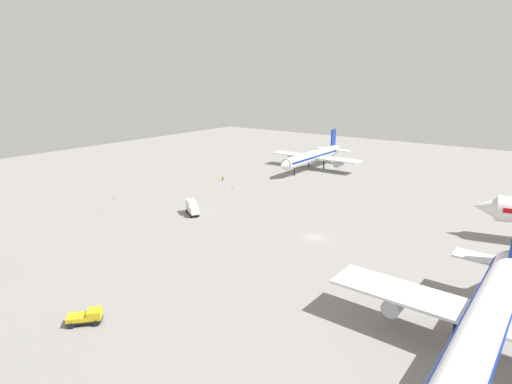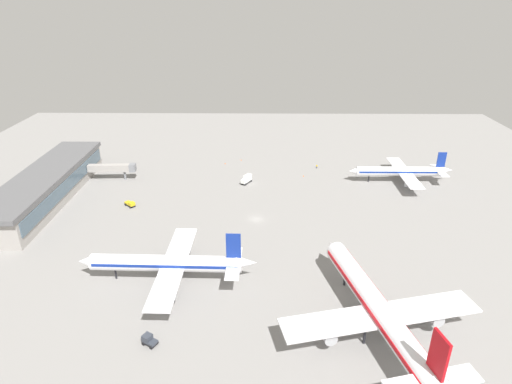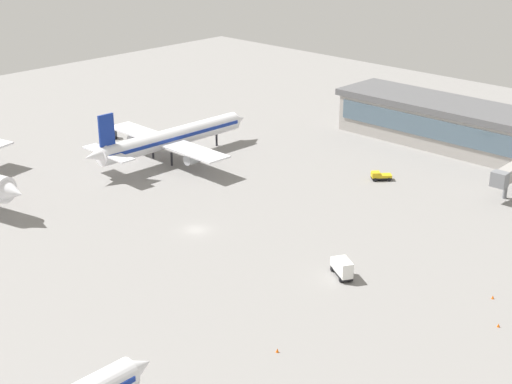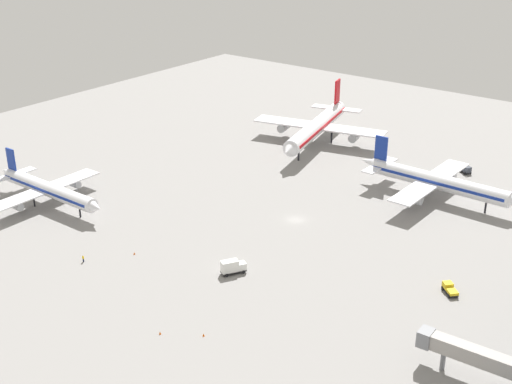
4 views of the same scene
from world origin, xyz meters
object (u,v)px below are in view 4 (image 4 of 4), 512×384
at_px(ground_crew_worker, 83,259).
at_px(safety_cone_near_gate, 204,335).
at_px(pushback_tractor, 450,289).
at_px(safety_cone_mid_apron, 134,253).
at_px(catering_truck, 233,267).
at_px(airplane_at_gate, 48,189).
at_px(baggage_tug, 466,170).
at_px(airplane_taxiing, 317,126).
at_px(safety_cone_far_side, 160,333).
at_px(airplane_distant, 436,181).

height_order(ground_crew_worker, safety_cone_near_gate, ground_crew_worker).
bearing_deg(pushback_tractor, safety_cone_mid_apron, 66.72).
distance_m(ground_crew_worker, safety_cone_mid_apron, 11.65).
xyz_separation_m(catering_truck, pushback_tractor, (21.69, -41.47, -0.73)).
bearing_deg(safety_cone_mid_apron, catering_truck, -73.01).
bearing_deg(catering_truck, safety_cone_mid_apron, 137.65).
xyz_separation_m(airplane_at_gate, ground_crew_worker, (-14.88, -32.19, -3.81)).
height_order(baggage_tug, safety_cone_near_gate, baggage_tug).
distance_m(airplane_taxiing, baggage_tug, 50.92).
distance_m(ground_crew_worker, safety_cone_near_gate, 41.23).
bearing_deg(airplane_taxiing, safety_cone_far_side, 4.48).
bearing_deg(baggage_tug, safety_cone_far_side, -67.83).
distance_m(airplane_distant, pushback_tractor, 49.58).
distance_m(airplane_taxiing, safety_cone_mid_apron, 91.83).
relative_size(catering_truck, safety_cone_mid_apron, 9.64).
bearing_deg(safety_cone_mid_apron, safety_cone_far_side, -124.75).
relative_size(pushback_tractor, ground_crew_worker, 2.71).
bearing_deg(pushback_tractor, catering_truck, 70.40).
bearing_deg(safety_cone_far_side, airplane_distant, -9.41).
height_order(airplane_distant, pushback_tractor, airplane_distant).
height_order(airplane_at_gate, catering_truck, airplane_at_gate).
distance_m(airplane_distant, catering_truck, 68.17).
bearing_deg(baggage_tug, catering_truck, -72.12).
relative_size(airplane_distant, safety_cone_near_gate, 79.26).
relative_size(baggage_tug, safety_cone_near_gate, 6.22).
height_order(airplane_taxiing, safety_cone_near_gate, airplane_taxiing).
height_order(airplane_taxiing, airplane_distant, airplane_taxiing).
distance_m(airplane_taxiing, airplane_distant, 53.82).
distance_m(pushback_tractor, safety_cone_mid_apron, 71.41).
relative_size(pushback_tractor, safety_cone_far_side, 7.53).
bearing_deg(airplane_distant, safety_cone_far_side, -98.15).
xyz_separation_m(pushback_tractor, safety_cone_near_gate, (-43.25, 31.01, -0.67)).
height_order(airplane_at_gate, safety_cone_mid_apron, airplane_at_gate).
relative_size(catering_truck, safety_cone_far_side, 9.64).
distance_m(catering_truck, ground_crew_worker, 34.82).
xyz_separation_m(ground_crew_worker, safety_cone_near_gate, (-4.77, -40.95, -0.55)).
distance_m(airplane_at_gate, baggage_tug, 121.85).
height_order(pushback_tractor, ground_crew_worker, pushback_tractor).
distance_m(airplane_at_gate, pushback_tractor, 106.86).
distance_m(catering_truck, pushback_tractor, 46.81).
bearing_deg(catering_truck, airplane_taxiing, 51.46).
bearing_deg(safety_cone_near_gate, ground_crew_worker, 83.36).
height_order(airplane_at_gate, baggage_tug, airplane_at_gate).
height_order(airplane_at_gate, pushback_tractor, airplane_at_gate).
bearing_deg(ground_crew_worker, pushback_tractor, -39.72).
bearing_deg(airplane_distant, airplane_taxiing, 161.12).
distance_m(baggage_tug, ground_crew_worker, 116.48).
height_order(airplane_distant, safety_cone_far_side, airplane_distant).
relative_size(safety_cone_near_gate, safety_cone_mid_apron, 1.00).
distance_m(airplane_distant, safety_cone_mid_apron, 84.36).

